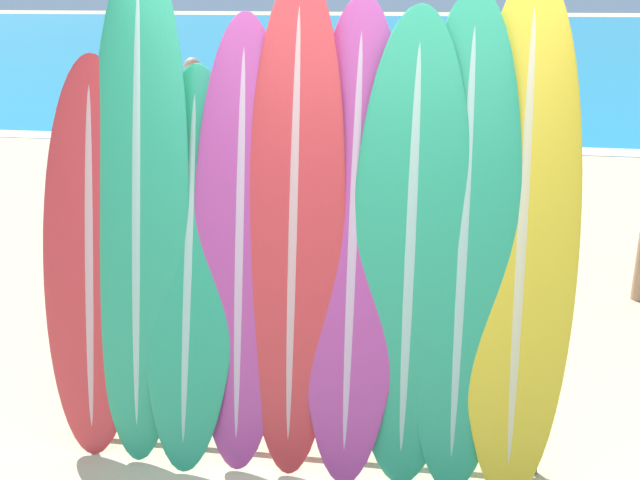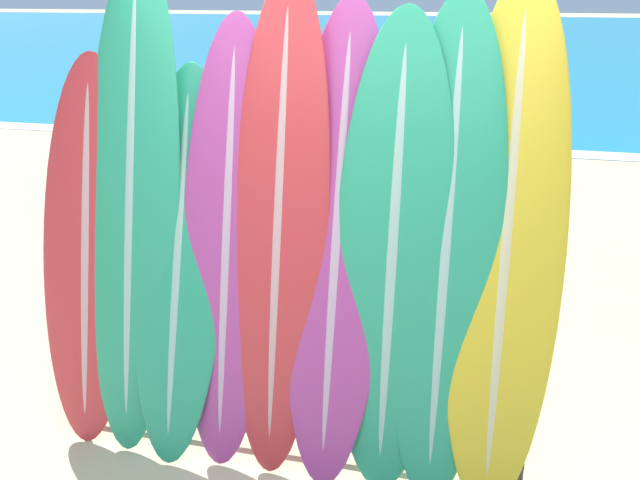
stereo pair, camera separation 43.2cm
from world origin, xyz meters
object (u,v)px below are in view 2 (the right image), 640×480
at_px(surfboard_slot_6, 393,256).
at_px(surfboard_slot_7, 446,252).
at_px(surfboard_rack, 282,367).
at_px(person_mid_beach, 238,111).
at_px(person_near_water, 307,185).
at_px(surfboard_slot_0, 88,252).
at_px(surfboard_slot_2, 179,265).
at_px(person_far_right, 303,116).
at_px(surfboard_slot_3, 228,245).
at_px(surfboard_slot_5, 337,246).
at_px(surfboard_slot_1, 132,206).
at_px(surfboard_slot_8, 506,246).
at_px(surfboard_slot_4, 279,229).

height_order(surfboard_slot_6, surfboard_slot_7, surfboard_slot_7).
distance_m(surfboard_rack, person_mid_beach, 6.50).
distance_m(surfboard_slot_6, person_near_water, 2.84).
height_order(surfboard_slot_0, surfboard_slot_7, surfboard_slot_7).
distance_m(surfboard_rack, surfboard_slot_2, 0.77).
bearing_deg(person_near_water, person_far_right, -156.08).
relative_size(person_near_water, person_far_right, 0.87).
bearing_deg(surfboard_slot_7, surfboard_rack, -177.40).
distance_m(surfboard_rack, surfboard_slot_3, 0.71).
height_order(surfboard_slot_3, surfboard_slot_5, surfboard_slot_5).
distance_m(surfboard_slot_5, person_near_water, 2.72).
xyz_separation_m(surfboard_slot_1, surfboard_slot_8, (1.93, 0.02, -0.06)).
bearing_deg(surfboard_slot_7, surfboard_slot_4, -179.59).
distance_m(surfboard_slot_8, person_far_right, 5.87).
bearing_deg(surfboard_slot_0, surfboard_slot_7, 1.19).
bearing_deg(surfboard_slot_0, surfboard_slot_6, 0.70).
bearing_deg(person_far_right, surfboard_slot_0, 9.25).
height_order(surfboard_slot_2, surfboard_slot_4, surfboard_slot_4).
bearing_deg(surfboard_slot_8, surfboard_slot_1, -179.52).
relative_size(surfboard_slot_0, surfboard_slot_5, 0.88).
bearing_deg(surfboard_slot_4, surfboard_slot_6, -1.31).
distance_m(surfboard_slot_4, person_far_right, 5.52).
bearing_deg(surfboard_slot_5, surfboard_slot_6, -4.42).
xyz_separation_m(surfboard_slot_3, person_far_right, (-1.12, 5.34, -0.21)).
bearing_deg(person_near_water, person_mid_beach, -143.42).
distance_m(surfboard_slot_5, person_far_right, 5.59).
bearing_deg(surfboard_slot_1, surfboard_slot_6, -1.22).
xyz_separation_m(surfboard_slot_5, surfboard_slot_7, (0.54, -0.00, 0.02)).
relative_size(surfboard_slot_3, person_mid_beach, 1.47).
bearing_deg(person_mid_beach, surfboard_slot_2, 18.02).
xyz_separation_m(surfboard_slot_5, surfboard_slot_6, (0.29, -0.02, -0.02)).
xyz_separation_m(surfboard_slot_6, person_mid_beach, (-3.05, 5.98, -0.32)).
distance_m(surfboard_slot_3, person_mid_beach, 6.37).
distance_m(surfboard_slot_3, surfboard_slot_4, 0.30).
xyz_separation_m(surfboard_slot_3, person_mid_beach, (-2.19, 5.98, -0.30)).
height_order(surfboard_slot_7, person_mid_beach, surfboard_slot_7).
height_order(surfboard_slot_2, surfboard_slot_7, surfboard_slot_7).
xyz_separation_m(surfboard_slot_7, surfboard_slot_8, (0.28, 0.03, 0.04)).
height_order(surfboard_slot_5, surfboard_slot_8, surfboard_slot_8).
height_order(surfboard_slot_4, surfboard_slot_6, surfboard_slot_4).
bearing_deg(surfboard_slot_6, surfboard_slot_7, 4.38).
distance_m(surfboard_slot_6, person_mid_beach, 6.72).
height_order(surfboard_slot_8, person_near_water, surfboard_slot_8).
bearing_deg(surfboard_slot_6, person_near_water, 114.21).
distance_m(surfboard_slot_0, surfboard_slot_2, 0.54).
bearing_deg(surfboard_slot_6, surfboard_slot_1, 178.78).
distance_m(surfboard_slot_0, surfboard_slot_1, 0.38).
xyz_separation_m(surfboard_rack, surfboard_slot_1, (-0.83, 0.05, 0.82)).
xyz_separation_m(surfboard_slot_2, surfboard_slot_6, (1.13, 0.02, 0.15)).
distance_m(surfboard_slot_1, person_far_right, 5.36).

